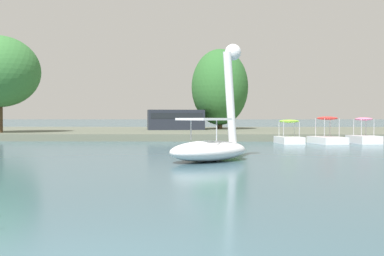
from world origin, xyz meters
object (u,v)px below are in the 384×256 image
pedal_boat_lime (289,136)px  pedal_boat_red (327,136)px  parked_van (176,119)px  pedal_boat_pink (364,136)px  tree_willow_overhanging (220,87)px  swan_boat (212,141)px

pedal_boat_lime → pedal_boat_red: pedal_boat_red is taller
pedal_boat_lime → parked_van: 14.73m
pedal_boat_lime → parked_van: (-7.46, 12.66, 0.99)m
pedal_boat_pink → tree_willow_overhanging: 17.45m
pedal_boat_red → pedal_boat_pink: 2.30m
pedal_boat_lime → pedal_boat_red: bearing=-4.7°
pedal_boat_lime → swan_boat: bearing=-114.1°
pedal_boat_pink → parked_van: 17.33m
tree_willow_overhanging → parked_van: 5.53m
pedal_boat_red → parked_van: size_ratio=0.51×
pedal_boat_red → parked_van: parked_van is taller
pedal_boat_red → tree_willow_overhanging: size_ratio=0.35×
pedal_boat_pink → parked_van: size_ratio=0.47×
pedal_boat_lime → parked_van: bearing=120.5°
tree_willow_overhanging → parked_van: (-3.97, -2.50, -2.94)m
pedal_boat_pink → tree_willow_overhanging: size_ratio=0.32×
swan_boat → tree_willow_overhanging: bearing=86.9°
pedal_boat_red → pedal_boat_pink: (2.27, 0.34, -0.02)m
pedal_boat_pink → pedal_boat_red: bearing=-171.6°
pedal_boat_red → pedal_boat_pink: size_ratio=1.10×
swan_boat → pedal_boat_red: bearing=56.5°
swan_boat → pedal_boat_lime: swan_boat is taller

